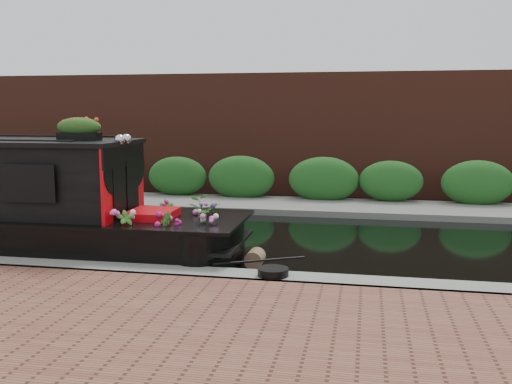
# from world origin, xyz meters

# --- Properties ---
(ground) EXTENTS (80.00, 80.00, 0.00)m
(ground) POSITION_xyz_m (0.00, 0.00, 0.00)
(ground) COLOR black
(ground) RESTS_ON ground
(near_bank_coping) EXTENTS (40.00, 0.60, 0.50)m
(near_bank_coping) POSITION_xyz_m (0.00, -3.30, 0.00)
(near_bank_coping) COLOR gray
(near_bank_coping) RESTS_ON ground
(far_bank_path) EXTENTS (40.00, 2.40, 0.34)m
(far_bank_path) POSITION_xyz_m (0.00, 4.20, 0.00)
(far_bank_path) COLOR slate
(far_bank_path) RESTS_ON ground
(far_hedge) EXTENTS (40.00, 1.10, 2.80)m
(far_hedge) POSITION_xyz_m (0.00, 5.10, 0.00)
(far_hedge) COLOR #1F571D
(far_hedge) RESTS_ON ground
(far_brick_wall) EXTENTS (40.00, 1.00, 8.00)m
(far_brick_wall) POSITION_xyz_m (0.00, 7.20, 0.00)
(far_brick_wall) COLOR #58291E
(far_brick_wall) RESTS_ON ground
(rope_fender) EXTENTS (0.32, 0.43, 0.32)m
(rope_fender) POSITION_xyz_m (1.72, -2.02, 0.16)
(rope_fender) COLOR brown
(rope_fender) RESTS_ON ground
(coiled_mooring_rope) EXTENTS (0.48, 0.48, 0.12)m
(coiled_mooring_rope) POSITION_xyz_m (2.26, -3.30, 0.31)
(coiled_mooring_rope) COLOR black
(coiled_mooring_rope) RESTS_ON near_bank_coping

